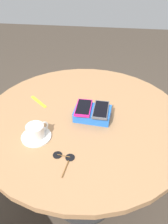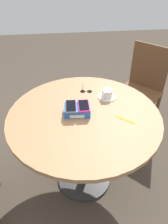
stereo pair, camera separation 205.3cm
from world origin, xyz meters
The scene contains 10 objects.
ground_plane centered at (0.00, 0.00, 0.00)m, with size 8.00×8.00×0.00m, color #42382D.
round_table centered at (0.00, 0.00, 0.61)m, with size 1.06×1.06×0.73m.
phone_box centered at (-0.05, 0.02, 0.75)m, with size 0.19×0.13×0.05m.
phone_gray centered at (-0.09, 0.02, 0.79)m, with size 0.08×0.15×0.01m.
phone_magenta centered at (0.00, 0.02, 0.79)m, with size 0.08×0.14×0.01m.
saucer centered at (0.20, 0.19, 0.73)m, with size 0.14×0.14×0.01m, color silver.
coffee_cup centered at (0.19, 0.19, 0.77)m, with size 0.09×0.10×0.06m.
lanyard_strap centered at (0.27, -0.09, 0.73)m, with size 0.14×0.02×0.00m, color yellow.
sunglasses centered at (0.05, 0.29, 0.73)m, with size 0.09×0.13×0.01m.
chair_far_side centered at (0.67, 0.69, 0.46)m, with size 0.58×0.58×0.89m.
Camera 2 is at (-0.13, -1.16, 1.66)m, focal length 35.00 mm.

